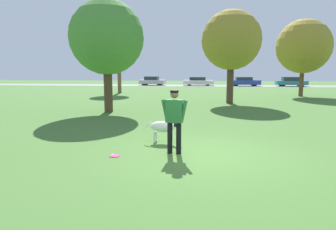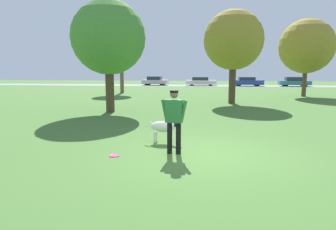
{
  "view_description": "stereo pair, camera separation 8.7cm",
  "coord_description": "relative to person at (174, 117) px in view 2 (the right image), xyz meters",
  "views": [
    {
      "loc": [
        0.03,
        -7.32,
        2.06
      ],
      "look_at": [
        -0.99,
        0.6,
        0.9
      ],
      "focal_mm": 32.0,
      "sensor_mm": 36.0,
      "label": 1
    },
    {
      "loc": [
        0.11,
        -7.31,
        2.06
      ],
      "look_at": [
        -0.99,
        0.6,
        0.9
      ],
      "focal_mm": 32.0,
      "sensor_mm": 36.0,
      "label": 2
    }
  ],
  "objects": [
    {
      "name": "ground_plane",
      "position": [
        0.75,
        -0.01,
        -0.95
      ],
      "size": [
        120.0,
        120.0,
        0.0
      ],
      "primitive_type": "plane",
      "color": "#426B2D"
    },
    {
      "name": "far_road_strip",
      "position": [
        0.75,
        37.09,
        -0.94
      ],
      "size": [
        120.0,
        6.0,
        0.01
      ],
      "color": "gray",
      "rests_on": "ground_plane"
    },
    {
      "name": "person",
      "position": [
        0.0,
        0.0,
        0.0
      ],
      "size": [
        0.68,
        0.28,
        1.61
      ],
      "rotation": [
        0.0,
        0.0,
        -0.14
      ],
      "color": "black",
      "rests_on": "ground_plane"
    },
    {
      "name": "dog",
      "position": [
        -0.42,
        1.17,
        -0.49
      ],
      "size": [
        1.08,
        0.36,
        0.66
      ],
      "rotation": [
        0.0,
        0.0,
        6.24
      ],
      "color": "silver",
      "rests_on": "ground_plane"
    },
    {
      "name": "frisbee",
      "position": [
        -1.43,
        -0.43,
        -0.94
      ],
      "size": [
        0.24,
        0.24,
        0.02
      ],
      "color": "#E52366",
      "rests_on": "ground_plane"
    },
    {
      "name": "tree_far_right",
      "position": [
        8.63,
        18.93,
        3.15
      ],
      "size": [
        4.4,
        4.4,
        6.3
      ],
      "color": "brown",
      "rests_on": "ground_plane"
    },
    {
      "name": "tree_near_left",
      "position": [
        -4.19,
        7.42,
        2.78
      ],
      "size": [
        3.7,
        3.7,
        5.6
      ],
      "color": "#4C3826",
      "rests_on": "ground_plane"
    },
    {
      "name": "tree_mid_center",
      "position": [
        2.3,
        12.59,
        3.08
      ],
      "size": [
        3.8,
        3.8,
        5.95
      ],
      "color": "#4C3826",
      "rests_on": "ground_plane"
    },
    {
      "name": "tree_far_left",
      "position": [
        -7.57,
        20.86,
        4.16
      ],
      "size": [
        3.07,
        3.07,
        6.7
      ],
      "color": "brown",
      "rests_on": "ground_plane"
    },
    {
      "name": "parked_car_silver",
      "position": [
        -7.36,
        37.4,
        -0.29
      ],
      "size": [
        3.91,
        2.01,
        1.33
      ],
      "rotation": [
        0.0,
        0.0,
        -0.05
      ],
      "color": "#B7B7BC",
      "rests_on": "ground_plane"
    },
    {
      "name": "parked_car_white",
      "position": [
        -0.43,
        37.02,
        -0.33
      ],
      "size": [
        4.44,
        1.74,
        1.25
      ],
      "rotation": [
        0.0,
        0.0,
        0.01
      ],
      "color": "white",
      "rests_on": "ground_plane"
    },
    {
      "name": "parked_car_blue",
      "position": [
        6.17,
        36.89,
        -0.31
      ],
      "size": [
        4.39,
        1.99,
        1.28
      ],
      "rotation": [
        0.0,
        0.0,
        0.05
      ],
      "color": "#284293",
      "rests_on": "ground_plane"
    },
    {
      "name": "parked_car_teal",
      "position": [
        12.54,
        36.69,
        -0.3
      ],
      "size": [
        4.18,
        1.88,
        1.31
      ],
      "rotation": [
        0.0,
        0.0,
        -0.02
      ],
      "color": "teal",
      "rests_on": "ground_plane"
    }
  ]
}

